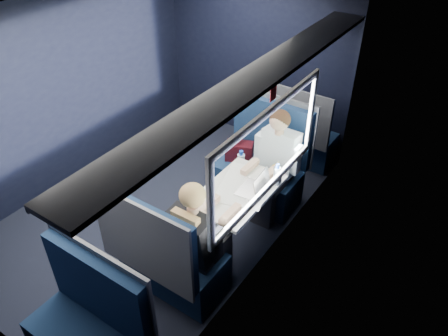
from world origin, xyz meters
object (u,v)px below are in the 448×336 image
Objects in this scene: cup at (278,178)px; seat_row_back at (91,332)px; seat_bay_far at (167,259)px; laptop at (256,187)px; seat_row_front at (296,134)px; table at (235,195)px; seat_bay_near at (261,167)px; woman at (198,234)px; bottle_small at (277,175)px; man at (274,160)px.

seat_row_back is at bearing -102.63° from cup.
seat_bay_far is 1.10m from laptop.
seat_row_front is 3.46× the size of laptop.
seat_row_back is at bearing -90.00° from seat_row_front.
seat_row_front is at bearing 90.00° from seat_bay_far.
table is at bearing 84.20° from seat_row_back.
seat_bay_near is at bearing 133.07° from cup.
seat_bay_near is 0.92m from seat_row_front.
woman reaches higher than seat_row_front.
seat_row_back reaches higher than bottle_small.
man is 0.47m from bottle_small.
woman is 1.08m from cup.
seat_row_back is (0.00, -0.92, -0.00)m from seat_bay_far.
seat_bay_far reaches higher than table.
seat_row_back is at bearing -90.00° from seat_bay_far.
table is at bearing -84.20° from seat_row_front.
laptop is at bearing -111.21° from cup.
man is 3.95× the size of laptop.
woman is (0.07, -0.71, 0.06)m from table.
seat_row_front is 1.57m from cup.
seat_bay_near is 3.76× the size of laptop.
bottle_small is (0.48, -1.49, 0.44)m from seat_row_front.
seat_row_front is at bearing 108.32° from cup.
bottle_small is (0.30, 0.31, 0.18)m from table.
seat_bay_far is at bearing -99.03° from man.
woman reaches higher than seat_bay_near.
woman is (0.26, -1.58, 0.31)m from seat_bay_near.
woman is at bearing -102.31° from cup.
laptop is at bearing -77.55° from seat_row_front.
laptop reaches higher than table.
seat_row_back is 2.23m from cup.
cup is at bearing -71.68° from seat_row_front.
seat_row_front is 1.00× the size of seat_row_back.
man is at bearing -33.53° from seat_bay_near.
seat_row_front reaches higher than bottle_small.
seat_row_back is at bearing -102.93° from woman.
seat_row_front is 0.88× the size of woman.
cup is at bearing 68.54° from seat_bay_far.
seat_bay_near reaches higher than cup.
seat_row_front is (-0.18, 1.80, -0.25)m from table.
laptop is at bearing 80.81° from woman.
seat_bay_far is 0.92m from seat_row_back.
man is 0.63m from laptop.
table is at bearing -133.84° from bottle_small.
cup reaches higher than table.
table is 1.82m from seat_row_front.
bottle_small is (0.23, 1.02, 0.12)m from woman.
man is at bearing 90.00° from woman.
seat_row_back is at bearing -89.75° from seat_bay_near.
seat_bay_far is at bearing -146.18° from woman.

